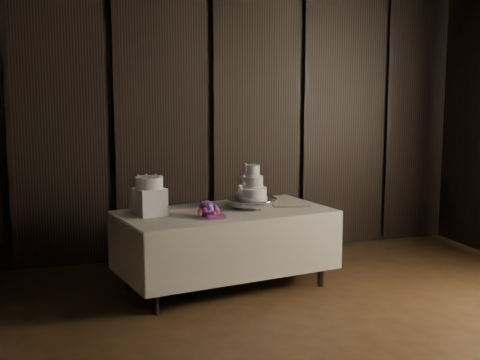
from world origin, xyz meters
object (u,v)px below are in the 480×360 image
wedding_cake (251,186)px  bouquet (207,210)px  display_table (225,246)px  cake_stand (252,203)px  box_pedestal (149,202)px  small_cake (149,183)px

wedding_cake → bouquet: bearing=-156.7°
display_table → wedding_cake: size_ratio=6.48×
cake_stand → bouquet: bouquet is taller
bouquet → box_pedestal: (-0.49, 0.22, 0.07)m
display_table → box_pedestal: bearing=168.0°
display_table → box_pedestal: box_pedestal is taller
display_table → cake_stand: 0.50m
cake_stand → bouquet: (-0.53, -0.27, 0.01)m
cake_stand → box_pedestal: size_ratio=1.86×
cake_stand → box_pedestal: 1.03m
cake_stand → small_cake: bearing=-177.3°
display_table → cake_stand: size_ratio=4.41×
cake_stand → box_pedestal: bearing=-177.3°
display_table → bouquet: bearing=-149.5°
cake_stand → small_cake: small_cake is taller
bouquet → small_cake: bearing=156.0°
wedding_cake → small_cake: 1.00m
wedding_cake → small_cake: size_ratio=1.26×
cake_stand → box_pedestal: (-1.02, -0.05, 0.08)m
bouquet → small_cake: (-0.49, 0.22, 0.25)m
display_table → cake_stand: cake_stand is taller
display_table → cake_stand: bearing=5.1°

